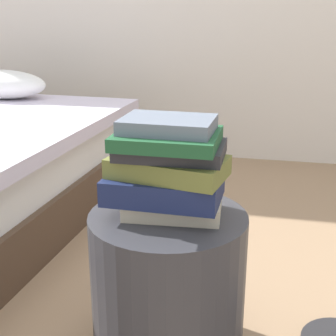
{
  "coord_description": "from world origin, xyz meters",
  "views": [
    {
      "loc": [
        0.25,
        -1.12,
        0.94
      ],
      "look_at": [
        0.0,
        0.0,
        0.56
      ],
      "focal_mm": 51.06,
      "sensor_mm": 36.0,
      "label": 1
    }
  ],
  "objects_px": {
    "book_charcoal": "(171,150)",
    "book_forest": "(166,138)",
    "book_cream": "(173,206)",
    "book_olive": "(169,167)",
    "book_navy": "(164,187)",
    "side_table": "(168,287)",
    "book_slate": "(167,124)"
  },
  "relations": [
    {
      "from": "side_table",
      "to": "book_olive",
      "type": "distance_m",
      "value": 0.35
    },
    {
      "from": "side_table",
      "to": "book_slate",
      "type": "xyz_separation_m",
      "value": [
        -0.0,
        0.0,
        0.46
      ]
    },
    {
      "from": "book_cream",
      "to": "book_slate",
      "type": "xyz_separation_m",
      "value": [
        -0.02,
        -0.01,
        0.22
      ]
    },
    {
      "from": "book_cream",
      "to": "book_slate",
      "type": "distance_m",
      "value": 0.22
    },
    {
      "from": "book_navy",
      "to": "book_slate",
      "type": "xyz_separation_m",
      "value": [
        0.01,
        -0.0,
        0.17
      ]
    },
    {
      "from": "side_table",
      "to": "book_navy",
      "type": "xyz_separation_m",
      "value": [
        -0.01,
        0.0,
        0.29
      ]
    },
    {
      "from": "book_charcoal",
      "to": "book_navy",
      "type": "bearing_deg",
      "value": -157.8
    },
    {
      "from": "book_charcoal",
      "to": "book_forest",
      "type": "xyz_separation_m",
      "value": [
        -0.01,
        -0.02,
        0.03
      ]
    },
    {
      "from": "side_table",
      "to": "book_navy",
      "type": "bearing_deg",
      "value": 158.36
    },
    {
      "from": "book_charcoal",
      "to": "book_forest",
      "type": "height_order",
      "value": "book_forest"
    },
    {
      "from": "book_olive",
      "to": "book_slate",
      "type": "xyz_separation_m",
      "value": [
        -0.01,
        0.01,
        0.11
      ]
    },
    {
      "from": "book_cream",
      "to": "book_olive",
      "type": "distance_m",
      "value": 0.11
    },
    {
      "from": "book_cream",
      "to": "book_navy",
      "type": "height_order",
      "value": "book_navy"
    },
    {
      "from": "book_navy",
      "to": "book_slate",
      "type": "relative_size",
      "value": 1.3
    },
    {
      "from": "book_forest",
      "to": "side_table",
      "type": "bearing_deg",
      "value": 52.28
    },
    {
      "from": "book_navy",
      "to": "side_table",
      "type": "bearing_deg",
      "value": -20.58
    },
    {
      "from": "book_navy",
      "to": "book_slate",
      "type": "distance_m",
      "value": 0.17
    },
    {
      "from": "side_table",
      "to": "book_cream",
      "type": "bearing_deg",
      "value": 40.58
    },
    {
      "from": "side_table",
      "to": "book_charcoal",
      "type": "height_order",
      "value": "book_charcoal"
    },
    {
      "from": "book_olive",
      "to": "book_forest",
      "type": "height_order",
      "value": "book_forest"
    },
    {
      "from": "book_navy",
      "to": "book_charcoal",
      "type": "height_order",
      "value": "book_charcoal"
    },
    {
      "from": "book_olive",
      "to": "book_charcoal",
      "type": "distance_m",
      "value": 0.04
    },
    {
      "from": "side_table",
      "to": "book_forest",
      "type": "distance_m",
      "value": 0.42
    },
    {
      "from": "book_olive",
      "to": "book_charcoal",
      "type": "relative_size",
      "value": 1.08
    },
    {
      "from": "book_navy",
      "to": "book_olive",
      "type": "distance_m",
      "value": 0.06
    },
    {
      "from": "book_olive",
      "to": "book_slate",
      "type": "bearing_deg",
      "value": 141.86
    },
    {
      "from": "book_olive",
      "to": "book_slate",
      "type": "relative_size",
      "value": 1.28
    },
    {
      "from": "book_charcoal",
      "to": "side_table",
      "type": "bearing_deg",
      "value": -116.7
    },
    {
      "from": "book_olive",
      "to": "side_table",
      "type": "bearing_deg",
      "value": 146.05
    },
    {
      "from": "book_olive",
      "to": "book_forest",
      "type": "xyz_separation_m",
      "value": [
        -0.01,
        -0.0,
        0.08
      ]
    },
    {
      "from": "book_forest",
      "to": "book_cream",
      "type": "bearing_deg",
      "value": 43.93
    },
    {
      "from": "book_olive",
      "to": "book_forest",
      "type": "bearing_deg",
      "value": -147.44
    }
  ]
}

